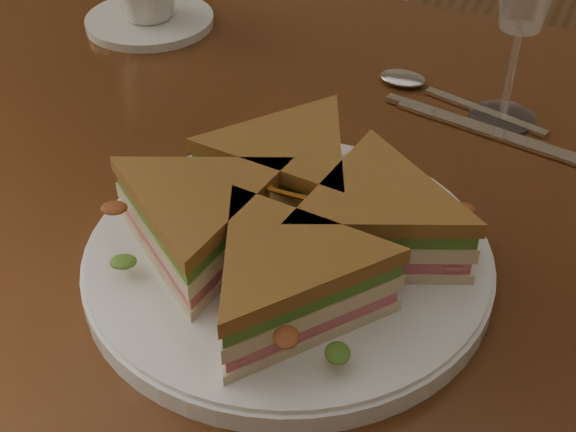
{
  "coord_description": "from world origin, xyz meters",
  "views": [
    {
      "loc": [
        0.23,
        -0.52,
        1.15
      ],
      "look_at": [
        0.04,
        -0.11,
        0.8
      ],
      "focal_mm": 50.0,
      "sensor_mm": 36.0,
      "label": 1
    }
  ],
  "objects_px": {
    "table": "(295,264)",
    "knife": "(482,130)",
    "plate": "(288,260)",
    "sandwich_wedges": "(288,221)",
    "spoon": "(422,87)",
    "saucer": "(150,21)"
  },
  "relations": [
    {
      "from": "plate",
      "to": "sandwich_wedges",
      "type": "relative_size",
      "value": 0.95
    },
    {
      "from": "plate",
      "to": "knife",
      "type": "xyz_separation_m",
      "value": [
        0.09,
        0.25,
        -0.01
      ]
    },
    {
      "from": "sandwich_wedges",
      "to": "knife",
      "type": "bearing_deg",
      "value": 70.77
    },
    {
      "from": "sandwich_wedges",
      "to": "spoon",
      "type": "height_order",
      "value": "sandwich_wedges"
    },
    {
      "from": "spoon",
      "to": "plate",
      "type": "bearing_deg",
      "value": -76.45
    },
    {
      "from": "sandwich_wedges",
      "to": "spoon",
      "type": "bearing_deg",
      "value": 87.67
    },
    {
      "from": "table",
      "to": "sandwich_wedges",
      "type": "height_order",
      "value": "sandwich_wedges"
    },
    {
      "from": "plate",
      "to": "spoon",
      "type": "relative_size",
      "value": 1.68
    },
    {
      "from": "plate",
      "to": "saucer",
      "type": "bearing_deg",
      "value": 135.04
    },
    {
      "from": "table",
      "to": "plate",
      "type": "relative_size",
      "value": 3.98
    },
    {
      "from": "saucer",
      "to": "plate",
      "type": "bearing_deg",
      "value": -44.96
    },
    {
      "from": "saucer",
      "to": "spoon",
      "type": "bearing_deg",
      "value": -3.32
    },
    {
      "from": "sandwich_wedges",
      "to": "plate",
      "type": "bearing_deg",
      "value": -63.43
    },
    {
      "from": "table",
      "to": "knife",
      "type": "distance_m",
      "value": 0.22
    },
    {
      "from": "sandwich_wedges",
      "to": "spoon",
      "type": "xyz_separation_m",
      "value": [
        0.01,
        0.3,
        -0.04
      ]
    },
    {
      "from": "table",
      "to": "spoon",
      "type": "bearing_deg",
      "value": 74.36
    },
    {
      "from": "table",
      "to": "knife",
      "type": "height_order",
      "value": "knife"
    },
    {
      "from": "spoon",
      "to": "saucer",
      "type": "relative_size",
      "value": 1.21
    },
    {
      "from": "plate",
      "to": "sandwich_wedges",
      "type": "height_order",
      "value": "sandwich_wedges"
    },
    {
      "from": "plate",
      "to": "spoon",
      "type": "distance_m",
      "value": 0.3
    },
    {
      "from": "plate",
      "to": "knife",
      "type": "bearing_deg",
      "value": 70.77
    },
    {
      "from": "plate",
      "to": "knife",
      "type": "relative_size",
      "value": 1.41
    }
  ]
}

